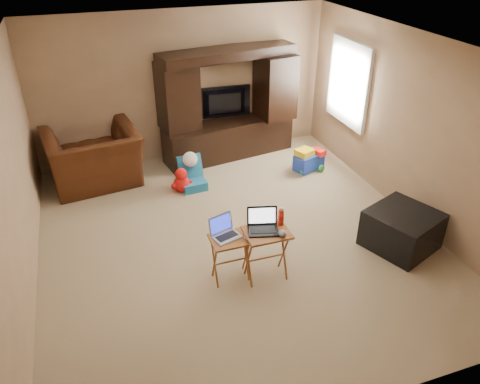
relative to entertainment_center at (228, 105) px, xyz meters
name	(u,v)px	position (x,y,z in m)	size (l,w,h in m)	color
floor	(235,236)	(-0.70, -2.43, -0.95)	(5.50, 5.50, 0.00)	tan
ceiling	(234,47)	(-0.70, -2.43, 1.55)	(5.50, 5.50, 0.00)	silver
wall_back	(183,86)	(-0.70, 0.32, 0.30)	(5.00, 5.00, 0.00)	tan
wall_front	(354,305)	(-0.70, -5.18, 0.30)	(5.00, 5.00, 0.00)	tan
wall_left	(11,185)	(-3.20, -2.43, 0.30)	(5.50, 5.50, 0.00)	tan
wall_right	(408,126)	(1.80, -2.43, 0.30)	(5.50, 5.50, 0.00)	tan
window_pane	(350,83)	(1.78, -0.88, 0.45)	(1.20, 1.20, 0.00)	white
window_frame	(348,83)	(1.76, -0.88, 0.45)	(0.06, 1.14, 1.34)	white
entertainment_center	(228,105)	(0.00, 0.00, 0.00)	(2.31, 0.58, 1.89)	black
television	(225,103)	(0.00, 0.18, -0.04)	(0.96, 0.13, 0.55)	black
recliner	(94,158)	(-2.33, -0.31, -0.50)	(1.38, 1.20, 0.89)	#4E2710
child_rocker	(193,174)	(-0.91, -0.98, -0.69)	(0.38, 0.44, 0.51)	#1A6693
plush_toy	(182,180)	(-1.10, -1.01, -0.75)	(0.36, 0.30, 0.40)	red
push_toy	(309,159)	(1.10, -0.99, -0.75)	(0.53, 0.38, 0.39)	#1738BF
ottoman	(402,229)	(1.26, -3.32, -0.70)	(0.78, 0.78, 0.50)	black
tray_table_left	(230,259)	(-1.02, -3.22, -0.66)	(0.44, 0.36, 0.58)	#9F5726
tray_table_right	(266,255)	(-0.61, -3.33, -0.62)	(0.50, 0.40, 0.65)	#A05626
laptop_left	(227,229)	(-1.05, -3.19, -0.25)	(0.30, 0.25, 0.24)	#A8A9AD
laptop_right	(263,223)	(-0.65, -3.31, -0.17)	(0.34, 0.28, 0.24)	black
mouse_left	(248,237)	(-0.83, -3.29, -0.35)	(0.07, 0.12, 0.05)	silver
mouse_right	(282,233)	(-0.48, -3.45, -0.27)	(0.08, 0.13, 0.05)	#47474D
water_bottle	(281,217)	(-0.41, -3.25, -0.19)	(0.06, 0.06, 0.20)	red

